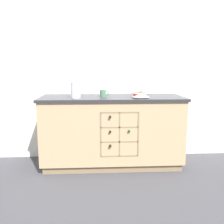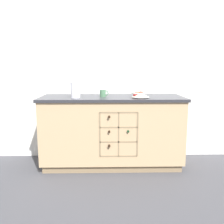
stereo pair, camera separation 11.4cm
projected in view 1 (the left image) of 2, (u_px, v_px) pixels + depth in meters
ground_plane at (112, 164)px, 3.41m from camera, size 14.00×14.00×0.00m
back_wall at (110, 70)px, 3.57m from camera, size 4.40×0.06×2.55m
kitchen_island at (112, 131)px, 3.33m from camera, size 1.85×0.69×0.93m
fruit_bowl at (140, 94)px, 3.11m from camera, size 0.24×0.24×0.08m
white_pitcher at (76, 90)px, 3.08m from camera, size 0.19×0.12×0.20m
ceramic_mug at (103, 93)px, 3.20m from camera, size 0.11×0.08×0.09m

